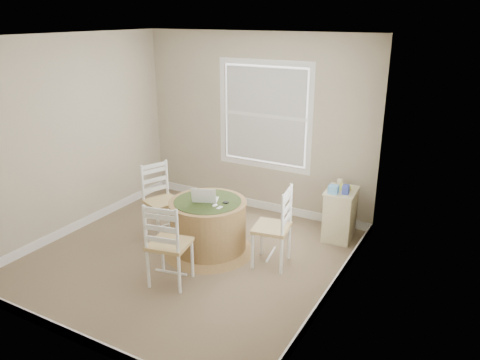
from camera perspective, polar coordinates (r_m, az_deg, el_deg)
The scene contains 14 objects.
room at distance 5.38m, azimuth -4.42°, elevation 3.17°, with size 3.64×3.64×2.64m.
round_table at distance 5.80m, azimuth -3.90°, elevation -5.39°, with size 1.13×1.13×0.68m.
chair_left at distance 6.27m, azimuth -9.42°, elevation -2.58°, with size 0.42×0.40×0.95m, color white, non-canonical shape.
chair_near at distance 5.15m, azimuth -8.60°, elevation -7.67°, with size 0.42×0.40×0.95m, color white, non-canonical shape.
chair_right at distance 5.47m, azimuth 3.87°, elevation -5.77°, with size 0.42×0.40×0.95m, color white, non-canonical shape.
laptop at distance 5.67m, azimuth -4.26°, elevation -2.31°, with size 0.37×0.35×0.21m.
mouse at distance 5.53m, azimuth -3.09°, elevation -3.11°, with size 0.05×0.09×0.03m, color white.
phone at distance 5.47m, azimuth -2.50°, elevation -3.44°, with size 0.04×0.09×0.02m, color #B7BABF.
keys at distance 5.60m, azimuth -1.75°, elevation -2.81°, with size 0.06×0.05×0.03m, color black.
corner_chest at distance 6.28m, azimuth 12.05°, elevation -4.08°, with size 0.42×0.54×0.68m.
tissue_box at distance 6.03m, azimuth 11.44°, elevation -1.09°, with size 0.12×0.12×0.10m, color #62A9E1.
box_yellow at distance 6.16m, azimuth 12.60°, elevation -0.91°, with size 0.15×0.10×0.06m, color #CADD4E.
box_blue at distance 6.03m, azimuth 12.71°, elevation -1.09°, with size 0.08×0.08×0.12m, color #3644A2.
cup_cream at distance 6.28m, azimuth 12.13°, elevation -0.32°, with size 0.07×0.07×0.09m, color beige.
Camera 1 is at (3.03, -4.14, 2.82)m, focal length 35.00 mm.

